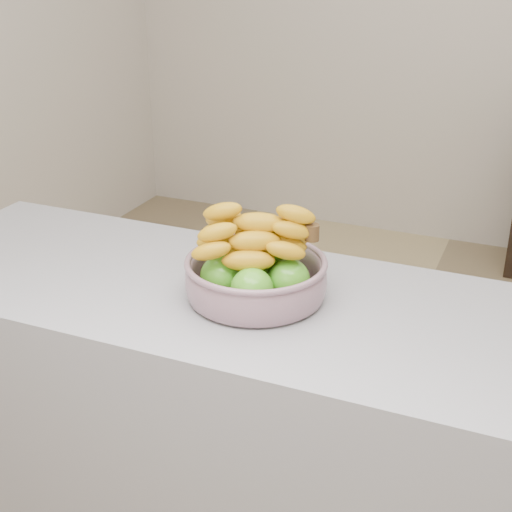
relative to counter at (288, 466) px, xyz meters
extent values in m
plane|color=tan|center=(0.00, 0.73, -0.45)|extent=(4.00, 4.00, 0.00)
cube|color=#97969E|center=(0.00, 0.00, 0.00)|extent=(2.00, 0.60, 0.90)
cylinder|color=#8791A2|center=(-0.09, 0.00, 0.46)|extent=(0.27, 0.27, 0.01)
torus|color=#8791A2|center=(-0.09, 0.00, 0.54)|extent=(0.32, 0.32, 0.01)
sphere|color=#479F1B|center=(-0.06, -0.08, 0.51)|extent=(0.09, 0.09, 0.09)
sphere|color=#479F1B|center=(-0.01, 0.00, 0.51)|extent=(0.09, 0.09, 0.09)
sphere|color=#479F1B|center=(-0.06, 0.07, 0.51)|extent=(0.09, 0.09, 0.09)
sphere|color=#479F1B|center=(-0.15, 0.05, 0.51)|extent=(0.09, 0.09, 0.09)
sphere|color=#479F1B|center=(-0.15, -0.04, 0.51)|extent=(0.09, 0.09, 0.09)
ellipsoid|color=gold|center=(-0.08, -0.05, 0.56)|extent=(0.20, 0.12, 0.05)
ellipsoid|color=gold|center=(-0.10, 0.00, 0.56)|extent=(0.20, 0.10, 0.05)
ellipsoid|color=gold|center=(-0.11, 0.05, 0.56)|extent=(0.20, 0.08, 0.05)
ellipsoid|color=gold|center=(-0.08, -0.03, 0.60)|extent=(0.20, 0.13, 0.05)
ellipsoid|color=gold|center=(-0.09, 0.03, 0.60)|extent=(0.20, 0.07, 0.05)
ellipsoid|color=gold|center=(-0.08, 0.00, 0.63)|extent=(0.20, 0.10, 0.05)
cylinder|color=#452E16|center=(0.03, 0.03, 0.61)|extent=(0.03, 0.03, 0.04)
camera|label=1|loc=(0.47, -1.30, 1.18)|focal=50.00mm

